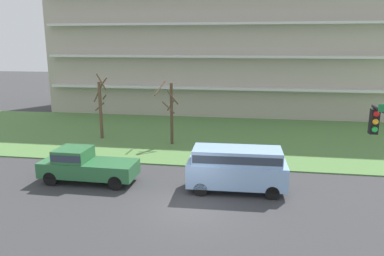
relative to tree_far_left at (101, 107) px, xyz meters
name	(u,v)px	position (x,y,z in m)	size (l,w,h in m)	color
ground	(190,208)	(9.32, -11.83, -2.70)	(160.00, 160.00, 0.00)	#38383A
grass_lawn_strip	(217,136)	(9.32, 2.17, -2.66)	(80.00, 16.00, 0.08)	#547F42
apartment_building	(229,26)	(9.32, 15.44, 6.93)	(39.22, 11.50, 19.27)	#B2A899
tree_far_left	(101,107)	(0.00, 0.00, 0.00)	(1.25, 1.26, 5.43)	brown
tree_left	(171,111)	(6.00, -0.86, -0.05)	(1.77, 1.91, 4.89)	#4C3828
van_blue_near_left	(237,166)	(11.41, -9.33, -1.31)	(5.25, 2.15, 2.36)	#8CB2E0
pickup_green_center_left	(85,165)	(2.86, -9.33, -1.69)	(5.42, 2.06, 1.95)	#2D6B3D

